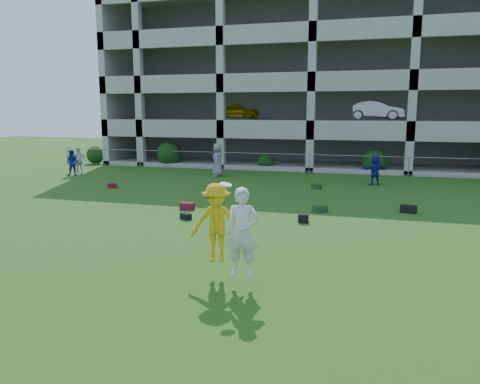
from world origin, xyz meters
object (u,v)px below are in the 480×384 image
(crate_d, at_px, (303,218))
(bystander_d, at_px, (375,170))
(bystander_b, at_px, (78,161))
(frisbee_contest, at_px, (224,225))
(bystander_c, at_px, (218,160))
(bystander_a, at_px, (72,163))
(parking_garage, at_px, (326,84))

(crate_d, bearing_deg, bystander_d, 75.91)
(bystander_b, relative_size, frisbee_contest, 0.84)
(bystander_c, xyz_separation_m, frisbee_contest, (5.85, -16.69, 0.32))
(bystander_a, distance_m, bystander_c, 8.83)
(frisbee_contest, relative_size, parking_garage, 0.07)
(bystander_a, height_order, frisbee_contest, frisbee_contest)
(bystander_b, height_order, parking_garage, parking_garage)
(crate_d, xyz_separation_m, parking_garage, (-1.67, 22.38, 5.86))
(bystander_b, distance_m, bystander_d, 17.51)
(bystander_b, height_order, bystander_c, bystander_c)
(bystander_a, bearing_deg, parking_garage, 28.50)
(crate_d, bearing_deg, bystander_b, 150.53)
(bystander_d, distance_m, crate_d, 9.82)
(bystander_a, bearing_deg, bystander_b, 43.37)
(bystander_a, height_order, bystander_b, bystander_b)
(bystander_a, height_order, crate_d, bystander_a)
(parking_garage, bearing_deg, frisbee_contest, -88.47)
(frisbee_contest, distance_m, parking_garage, 29.01)
(bystander_d, bearing_deg, parking_garage, -101.47)
(bystander_d, bearing_deg, bystander_b, -25.77)
(crate_d, height_order, frisbee_contest, frisbee_contest)
(crate_d, bearing_deg, frisbee_contest, -98.29)
(bystander_d, bearing_deg, bystander_a, -24.71)
(bystander_d, xyz_separation_m, frisbee_contest, (-3.29, -15.74, 0.50))
(bystander_c, xyz_separation_m, crate_d, (6.76, -10.46, -0.84))
(bystander_a, height_order, bystander_c, bystander_c)
(bystander_d, bearing_deg, frisbee_contest, 49.22)
(bystander_c, xyz_separation_m, parking_garage, (5.08, 11.92, 5.02))
(bystander_a, relative_size, bystander_d, 0.97)
(bystander_c, bearing_deg, parking_garage, 142.61)
(bystander_c, relative_size, crate_d, 5.67)
(bystander_a, distance_m, bystander_b, 0.39)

